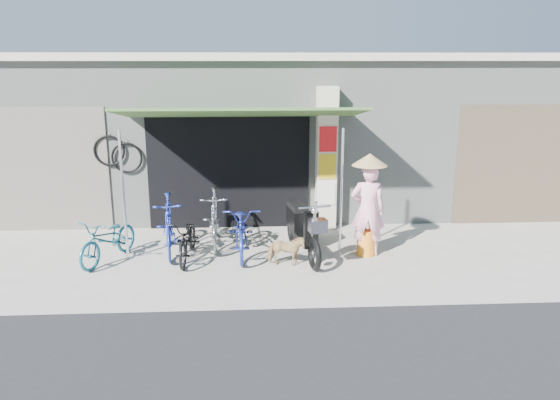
{
  "coord_description": "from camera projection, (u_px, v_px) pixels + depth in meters",
  "views": [
    {
      "loc": [
        -0.73,
        -8.78,
        3.55
      ],
      "look_at": [
        -0.2,
        1.0,
        1.0
      ],
      "focal_mm": 35.0,
      "sensor_mm": 36.0,
      "label": 1
    }
  ],
  "objects": [
    {
      "name": "bike_blue",
      "position": [
        169.0,
        225.0,
        10.15
      ],
      "size": [
        0.74,
        1.85,
        1.08
      ],
      "primitive_type": "imported",
      "rotation": [
        0.0,
        0.0,
        0.13
      ],
      "color": "navy",
      "rests_on": "ground"
    },
    {
      "name": "nun",
      "position": [
        368.0,
        206.0,
        9.95
      ],
      "size": [
        0.68,
        0.64,
        1.91
      ],
      "rotation": [
        0.0,
        0.0,
        3.0
      ],
      "color": "#FFABC2",
      "rests_on": "ground"
    },
    {
      "name": "bike_navy",
      "position": [
        242.0,
        229.0,
        10.1
      ],
      "size": [
        0.69,
        1.88,
        0.98
      ],
      "primitive_type": "imported",
      "rotation": [
        0.0,
        0.0,
        0.02
      ],
      "color": "navy",
      "rests_on": "ground"
    },
    {
      "name": "moped",
      "position": [
        302.0,
        229.0,
        10.0
      ],
      "size": [
        0.68,
        2.0,
        1.14
      ],
      "rotation": [
        0.0,
        0.0,
        0.19
      ],
      "color": "black",
      "rests_on": "ground"
    },
    {
      "name": "bicycle_shop",
      "position": [
        279.0,
        128.0,
        13.87
      ],
      "size": [
        12.3,
        5.3,
        3.66
      ],
      "color": "gray",
      "rests_on": "ground"
    },
    {
      "name": "bike_silver",
      "position": [
        215.0,
        218.0,
        10.57
      ],
      "size": [
        0.6,
        1.84,
        1.09
      ],
      "primitive_type": "imported",
      "rotation": [
        0.0,
        0.0,
        0.05
      ],
      "color": "#9B9B9F",
      "rests_on": "ground"
    },
    {
      "name": "neighbour_right",
      "position": [
        515.0,
        165.0,
        11.85
      ],
      "size": [
        2.6,
        0.06,
        2.6
      ],
      "primitive_type": "cube",
      "color": "brown",
      "rests_on": "ground"
    },
    {
      "name": "neighbour_left",
      "position": [
        45.0,
        170.0,
        11.33
      ],
      "size": [
        2.6,
        0.06,
        2.6
      ],
      "primitive_type": "cube",
      "color": "#6B665B",
      "rests_on": "ground"
    },
    {
      "name": "ground",
      "position": [
        295.0,
        270.0,
        9.41
      ],
      "size": [
        80.0,
        80.0,
        0.0
      ],
      "primitive_type": "plane",
      "color": "#AEA79D",
      "rests_on": "ground"
    },
    {
      "name": "street_dog",
      "position": [
        286.0,
        250.0,
        9.57
      ],
      "size": [
        0.7,
        0.39,
        0.56
      ],
      "primitive_type": "imported",
      "rotation": [
        0.0,
        0.0,
        1.44
      ],
      "color": "tan",
      "rests_on": "ground"
    },
    {
      "name": "awning",
      "position": [
        241.0,
        115.0,
        10.3
      ],
      "size": [
        4.6,
        1.88,
        2.72
      ],
      "color": "#375A28",
      "rests_on": "ground"
    },
    {
      "name": "bike_black",
      "position": [
        188.0,
        239.0,
        9.82
      ],
      "size": [
        0.61,
        1.53,
        0.79
      ],
      "primitive_type": "imported",
      "rotation": [
        0.0,
        0.0,
        -0.06
      ],
      "color": "black",
      "rests_on": "ground"
    },
    {
      "name": "bike_teal",
      "position": [
        109.0,
        239.0,
        9.75
      ],
      "size": [
        1.1,
        1.65,
        0.82
      ],
      "primitive_type": "imported",
      "rotation": [
        0.0,
        0.0,
        -0.39
      ],
      "color": "#185A6C",
      "rests_on": "ground"
    },
    {
      "name": "shop_pillar",
      "position": [
        326.0,
        159.0,
        11.44
      ],
      "size": [
        0.42,
        0.44,
        3.0
      ],
      "color": "beige",
      "rests_on": "ground"
    }
  ]
}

